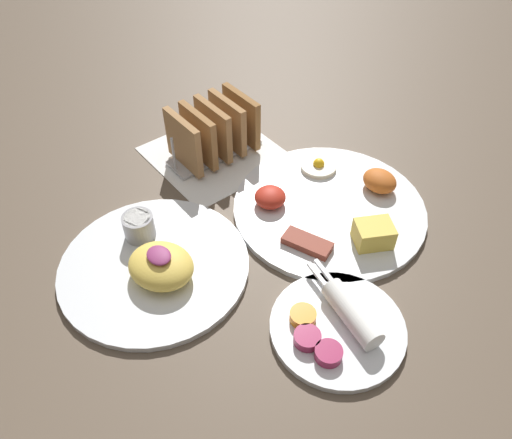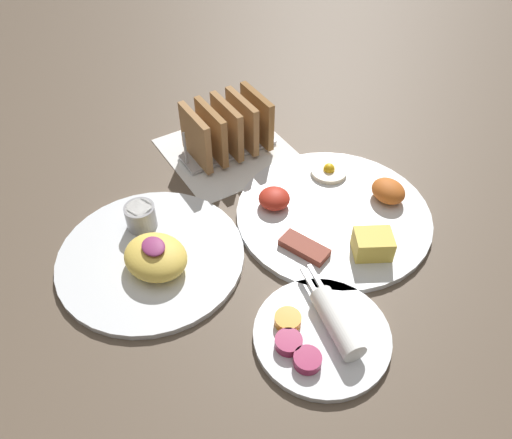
# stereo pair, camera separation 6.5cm
# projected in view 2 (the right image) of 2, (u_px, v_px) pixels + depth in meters

# --- Properties ---
(ground_plane) EXTENTS (3.00, 3.00, 0.00)m
(ground_plane) POSITION_uv_depth(u_px,v_px,m) (244.00, 242.00, 0.78)
(ground_plane) COLOR brown
(napkin_flat) EXTENTS (0.22, 0.22, 0.00)m
(napkin_flat) POSITION_uv_depth(u_px,v_px,m) (228.00, 151.00, 0.95)
(napkin_flat) COLOR white
(napkin_flat) RESTS_ON ground_plane
(plate_breakfast) EXTENTS (0.32, 0.32, 0.05)m
(plate_breakfast) POSITION_uv_depth(u_px,v_px,m) (336.00, 213.00, 0.82)
(plate_breakfast) COLOR white
(plate_breakfast) RESTS_ON ground_plane
(plate_condiments) EXTENTS (0.19, 0.18, 0.04)m
(plate_condiments) POSITION_uv_depth(u_px,v_px,m) (321.00, 334.00, 0.66)
(plate_condiments) COLOR white
(plate_condiments) RESTS_ON ground_plane
(plate_foreground) EXTENTS (0.28, 0.28, 0.06)m
(plate_foreground) POSITION_uv_depth(u_px,v_px,m) (151.00, 253.00, 0.75)
(plate_foreground) COLOR white
(plate_foreground) RESTS_ON ground_plane
(toast_rack) EXTENTS (0.10, 0.18, 0.10)m
(toast_rack) POSITION_uv_depth(u_px,v_px,m) (227.00, 129.00, 0.91)
(toast_rack) COLOR #B7B7BC
(toast_rack) RESTS_ON ground_plane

